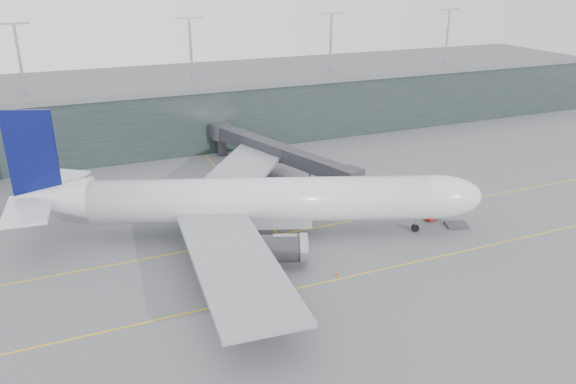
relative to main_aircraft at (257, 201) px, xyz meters
name	(u,v)px	position (x,y,z in m)	size (l,w,h in m)	color
ground	(240,230)	(-2.09, 2.74, -5.75)	(320.00, 320.00, 0.00)	slate
taxiline_a	(248,240)	(-2.09, -1.26, -5.74)	(160.00, 0.25, 0.02)	yellow
taxiline_b	(288,290)	(-2.09, -17.26, -5.74)	(160.00, 0.25, 0.02)	yellow
taxiline_lead_main	(232,184)	(2.91, 22.74, -5.74)	(0.25, 60.00, 0.02)	yellow
terminal	(165,107)	(-2.09, 60.74, 1.87)	(240.00, 36.00, 29.00)	#1E2729
main_aircraft	(257,201)	(0.00, 0.00, 0.00)	(70.64, 65.20, 20.50)	silver
jet_bridge	(269,145)	(12.74, 28.27, -0.34)	(17.97, 46.12, 7.23)	#2F3034
gse_cart	(431,215)	(28.66, -5.98, -4.86)	(2.65, 2.05, 1.60)	red
baggage_dolly	(456,225)	(31.07, -9.67, -5.55)	(3.44, 2.75, 0.34)	#36373B
uld_a	(198,206)	(-6.49, 12.22, -4.69)	(2.32, 1.90, 2.03)	#313236
uld_b	(215,201)	(-3.03, 13.78, -4.85)	(2.21, 1.94, 1.72)	#313236
uld_c	(227,200)	(-1.03, 13.61, -4.90)	(2.20, 2.01, 1.62)	#313236
cone_nose	(431,215)	(29.62, -4.88, -5.44)	(0.39, 0.39, 0.62)	#CE550B
cone_wing_stbd	(337,274)	(5.57, -16.37, -5.41)	(0.44, 0.44, 0.69)	#D34B0B
cone_wing_port	(259,199)	(4.83, 12.75, -5.39)	(0.45, 0.45, 0.72)	#E63D0C
cone_tail	(214,266)	(-9.37, -7.59, -5.44)	(0.39, 0.39, 0.63)	orange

